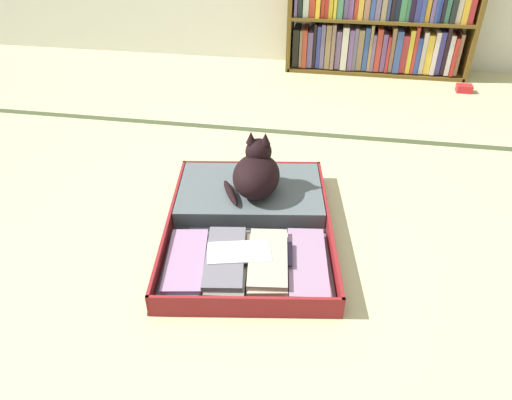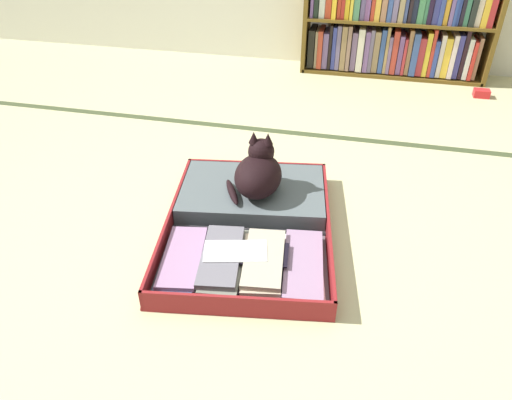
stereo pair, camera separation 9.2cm
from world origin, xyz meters
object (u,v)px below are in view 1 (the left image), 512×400
object	(u,v)px
bookshelf	(379,22)
small_red_pouch	(464,88)
open_suitcase	(249,219)
black_cat	(256,172)

from	to	relation	value
bookshelf	small_red_pouch	size ratio (longest dim) A/B	12.94
open_suitcase	small_red_pouch	bearing A→B (deg)	55.40
black_cat	small_red_pouch	bearing A→B (deg)	53.16
bookshelf	small_red_pouch	bearing A→B (deg)	-26.77
open_suitcase	small_red_pouch	xyz separation A→B (m)	(1.17, 1.70, -0.01)
open_suitcase	small_red_pouch	distance (m)	2.07
bookshelf	small_red_pouch	distance (m)	0.75
small_red_pouch	black_cat	bearing A→B (deg)	-126.84
open_suitcase	black_cat	size ratio (longest dim) A/B	3.62
open_suitcase	small_red_pouch	size ratio (longest dim) A/B	9.83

